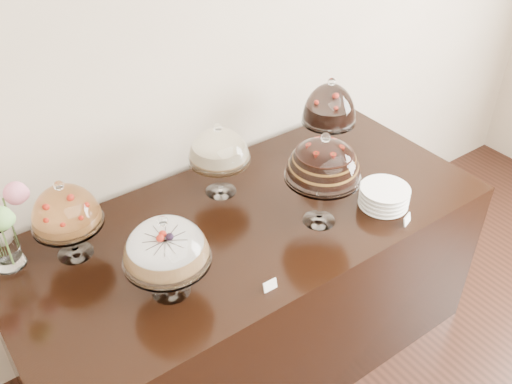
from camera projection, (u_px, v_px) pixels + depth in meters
wall_back at (232, 38)px, 2.70m from camera, size 5.00×0.04×3.00m
display_counter at (250, 289)px, 2.83m from camera, size 2.20×1.00×0.90m
cake_stand_sugar_sponge at (166, 246)px, 2.07m from camera, size 0.33×0.33×0.37m
cake_stand_choco_layer at (324, 162)px, 2.37m from camera, size 0.33×0.33×0.45m
cake_stand_cheesecake at (219, 149)px, 2.59m from camera, size 0.29×0.29×0.37m
cake_stand_dark_choco at (330, 107)px, 2.84m from camera, size 0.28×0.28×0.43m
cake_stand_fruit_tart at (65, 210)px, 2.24m from camera, size 0.29×0.29×0.37m
plate_stack at (384, 197)px, 2.62m from camera, size 0.22×0.22×0.09m
price_card_left at (270, 285)px, 2.20m from camera, size 0.06×0.02×0.04m
price_card_right at (407, 219)px, 2.52m from camera, size 0.06×0.03×0.04m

